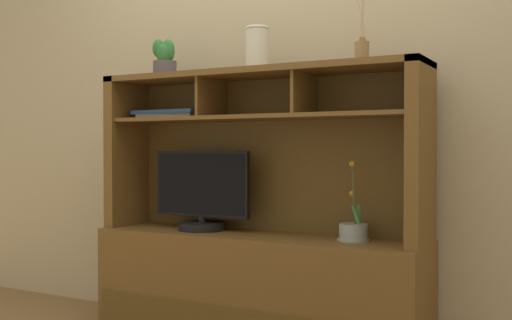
% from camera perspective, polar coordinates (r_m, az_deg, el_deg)
% --- Properties ---
extents(back_wall, '(6.00, 0.02, 2.80)m').
position_cam_1_polar(back_wall, '(3.29, 2.04, 8.71)').
color(back_wall, tan).
rests_on(back_wall, ground).
extents(media_console, '(1.68, 0.45, 1.35)m').
position_cam_1_polar(media_console, '(3.10, 0.06, -9.25)').
color(media_console, brown).
rests_on(media_console, ground).
extents(tv_monitor, '(0.56, 0.24, 0.41)m').
position_cam_1_polar(tv_monitor, '(3.22, -5.01, -3.29)').
color(tv_monitor, black).
rests_on(tv_monitor, media_console).
extents(potted_orchid, '(0.15, 0.15, 0.37)m').
position_cam_1_polar(potted_orchid, '(2.89, 9.00, -6.48)').
color(potted_orchid, '#8F999A').
rests_on(potted_orchid, media_console).
extents(magazine_stack_left, '(0.40, 0.16, 0.04)m').
position_cam_1_polar(magazine_stack_left, '(3.35, -8.02, 4.22)').
color(magazine_stack_left, gray).
rests_on(magazine_stack_left, media_console).
extents(diffuser_bottle, '(0.07, 0.07, 0.31)m').
position_cam_1_polar(diffuser_bottle, '(2.85, 9.75, 9.89)').
color(diffuser_bottle, olive).
rests_on(diffuser_bottle, media_console).
extents(potted_succulent, '(0.14, 0.14, 0.20)m').
position_cam_1_polar(potted_succulent, '(3.36, -8.42, 9.27)').
color(potted_succulent, '#514A4F').
rests_on(potted_succulent, media_console).
extents(ceramic_vase, '(0.12, 0.12, 0.22)m').
position_cam_1_polar(ceramic_vase, '(3.10, 0.10, 10.28)').
color(ceramic_vase, beige).
rests_on(ceramic_vase, media_console).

